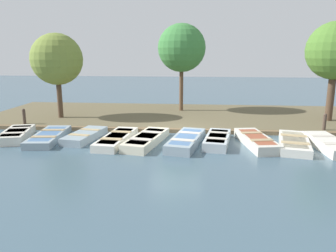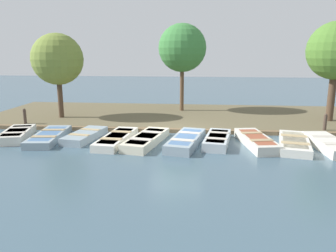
# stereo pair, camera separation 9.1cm
# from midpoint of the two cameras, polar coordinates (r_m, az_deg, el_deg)

# --- Properties ---
(ground_plane) EXTENTS (80.00, 80.00, 0.00)m
(ground_plane) POSITION_cam_midpoint_polar(r_m,az_deg,el_deg) (16.14, 1.31, -1.89)
(ground_plane) COLOR #425B6B
(shore_bank) EXTENTS (8.00, 24.00, 0.21)m
(shore_bank) POSITION_cam_midpoint_polar(r_m,az_deg,el_deg) (20.98, 2.25, 1.84)
(shore_bank) COLOR brown
(shore_bank) RESTS_ON ground_plane
(dock_walkway) EXTENTS (1.29, 20.40, 0.21)m
(dock_walkway) POSITION_cam_midpoint_polar(r_m,az_deg,el_deg) (17.42, 1.62, -0.44)
(dock_walkway) COLOR brown
(dock_walkway) RESTS_ON ground_plane
(rowboat_0) EXTENTS (2.93, 1.75, 0.44)m
(rowboat_0) POSITION_cam_midpoint_polar(r_m,az_deg,el_deg) (17.30, -25.01, -1.35)
(rowboat_0) COLOR beige
(rowboat_0) RESTS_ON ground_plane
(rowboat_1) EXTENTS (3.59, 1.56, 0.35)m
(rowboat_1) POSITION_cam_midpoint_polar(r_m,az_deg,el_deg) (16.52, -20.20, -1.73)
(rowboat_1) COLOR #8C9EA8
(rowboat_1) RESTS_ON ground_plane
(rowboat_2) EXTENTS (3.00, 1.49, 0.37)m
(rowboat_2) POSITION_cam_midpoint_polar(r_m,az_deg,el_deg) (16.12, -14.43, -1.64)
(rowboat_2) COLOR #8C9EA8
(rowboat_2) RESTS_ON ground_plane
(rowboat_3) EXTENTS (3.64, 1.37, 0.37)m
(rowboat_3) POSITION_cam_midpoint_polar(r_m,az_deg,el_deg) (15.27, -9.13, -2.21)
(rowboat_3) COLOR silver
(rowboat_3) RESTS_ON ground_plane
(rowboat_4) EXTENTS (3.73, 1.79, 0.40)m
(rowboat_4) POSITION_cam_midpoint_polar(r_m,az_deg,el_deg) (14.93, -3.92, -2.35)
(rowboat_4) COLOR beige
(rowboat_4) RESTS_ON ground_plane
(rowboat_5) EXTENTS (3.70, 1.78, 0.42)m
(rowboat_5) POSITION_cam_midpoint_polar(r_m,az_deg,el_deg) (14.72, 3.01, -2.52)
(rowboat_5) COLOR #8C9EA8
(rowboat_5) RESTS_ON ground_plane
(rowboat_6) EXTENTS (3.04, 1.43, 0.42)m
(rowboat_6) POSITION_cam_midpoint_polar(r_m,az_deg,el_deg) (14.98, 8.43, -2.35)
(rowboat_6) COLOR #B2BCC1
(rowboat_6) RESTS_ON ground_plane
(rowboat_7) EXTENTS (3.54, 1.62, 0.43)m
(rowboat_7) POSITION_cam_midpoint_polar(r_m,az_deg,el_deg) (15.16, 14.94, -2.47)
(rowboat_7) COLOR beige
(rowboat_7) RESTS_ON ground_plane
(rowboat_8) EXTENTS (3.66, 1.94, 0.37)m
(rowboat_8) POSITION_cam_midpoint_polar(r_m,az_deg,el_deg) (15.45, 20.94, -2.73)
(rowboat_8) COLOR silver
(rowboat_8) RESTS_ON ground_plane
(rowboat_9) EXTENTS (3.35, 1.38, 0.41)m
(rowboat_9) POSITION_cam_midpoint_polar(r_m,az_deg,el_deg) (15.77, 26.04, -2.81)
(rowboat_9) COLOR silver
(rowboat_9) RESTS_ON ground_plane
(mooring_post_near) EXTENTS (0.17, 0.17, 1.06)m
(mooring_post_near) POSITION_cam_midpoint_polar(r_m,az_deg,el_deg) (19.66, -23.86, 1.28)
(mooring_post_near) COLOR #47382D
(mooring_post_near) RESTS_ON ground_plane
(mooring_post_far) EXTENTS (0.17, 0.17, 1.06)m
(mooring_post_far) POSITION_cam_midpoint_polar(r_m,az_deg,el_deg) (18.34, 25.45, 0.37)
(mooring_post_far) COLOR #47382D
(mooring_post_far) RESTS_ON ground_plane
(park_tree_far_left) EXTENTS (2.99, 2.99, 5.17)m
(park_tree_far_left) POSITION_cam_midpoint_polar(r_m,az_deg,el_deg) (20.53, -18.91, 10.90)
(park_tree_far_left) COLOR #4C3828
(park_tree_far_left) RESTS_ON ground_plane
(park_tree_left) EXTENTS (3.13, 3.13, 5.91)m
(park_tree_left) POSITION_cam_midpoint_polar(r_m,az_deg,el_deg) (21.91, 2.27, 13.40)
(park_tree_left) COLOR brown
(park_tree_left) RESTS_ON ground_plane
(park_tree_center) EXTENTS (3.20, 3.20, 5.76)m
(park_tree_center) POSITION_cam_midpoint_polar(r_m,az_deg,el_deg) (20.74, 27.04, 11.52)
(park_tree_center) COLOR #4C3828
(park_tree_center) RESTS_ON ground_plane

